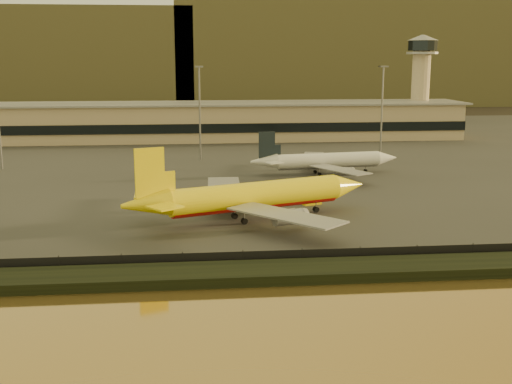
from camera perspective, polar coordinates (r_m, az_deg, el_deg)
ground at (r=99.56m, az=1.66°, el=-4.33°), size 900.00×900.00×0.00m
embankment at (r=83.31m, az=3.21°, el=-7.10°), size 320.00×7.00×1.40m
tarmac at (r=192.20m, az=-2.04°, el=3.58°), size 320.00×220.00×0.20m
perimeter_fence at (r=86.87m, az=2.80°, el=-5.88°), size 300.00×0.05×2.20m
terminal_building at (r=221.39m, az=-6.37°, el=6.21°), size 202.00×25.00×12.60m
control_tower at (r=240.51m, az=14.45°, el=10.04°), size 11.20×11.20×35.50m
apron_light_masts at (r=172.44m, az=3.40°, el=7.83°), size 152.20×12.20×25.40m
distant_hills at (r=434.88m, az=-7.10°, el=12.24°), size 470.00×160.00×70.00m
dhl_cargo_jet at (r=110.32m, az=-0.35°, el=-0.42°), size 44.36×42.12×13.67m
white_narrowbody_jet at (r=155.21m, az=6.19°, el=2.75°), size 37.06×35.87×10.65m
gse_vehicle_yellow at (r=123.02m, az=4.96°, el=-0.73°), size 4.00×2.85×1.64m
gse_vehicle_white at (r=126.40m, az=-3.74°, el=-0.37°), size 4.05×3.04×1.66m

